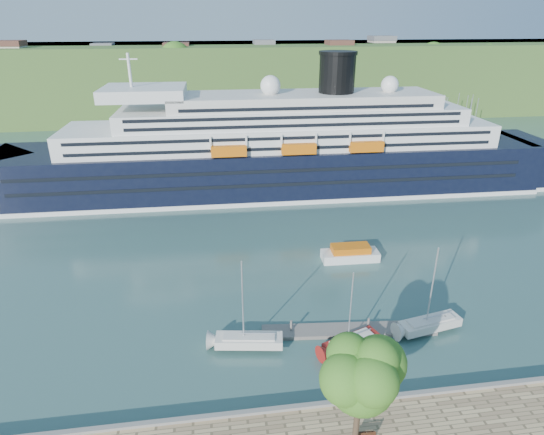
{
  "coord_description": "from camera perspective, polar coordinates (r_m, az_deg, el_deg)",
  "views": [
    {
      "loc": [
        -11.1,
        -29.26,
        32.29
      ],
      "look_at": [
        -2.7,
        30.0,
        6.01
      ],
      "focal_mm": 30.0,
      "sensor_mm": 36.0,
      "label": 1
    }
  ],
  "objects": [
    {
      "name": "park_bench",
      "position": [
        41.33,
        11.62,
        -25.05
      ],
      "size": [
        1.64,
        0.71,
        1.04
      ],
      "primitive_type": null,
      "rotation": [
        0.0,
        0.0,
        -0.03
      ],
      "color": "#4B2815",
      "rests_on": "promenade"
    },
    {
      "name": "quay_coping",
      "position": [
        44.02,
        9.73,
        -21.76
      ],
      "size": [
        220.0,
        0.5,
        0.3
      ],
      "primitive_type": "cube",
      "color": "slate",
      "rests_on": "promenade"
    },
    {
      "name": "promenade_tree",
      "position": [
        36.77,
        10.92,
        -20.88
      ],
      "size": [
        6.92,
        6.92,
        11.46
      ],
      "primitive_type": null,
      "color": "#2F681B",
      "rests_on": "promenade"
    },
    {
      "name": "tender_launch",
      "position": [
        66.98,
        9.8,
        -4.37
      ],
      "size": [
        8.43,
        3.1,
        2.31
      ],
      "primitive_type": null,
      "rotation": [
        0.0,
        0.0,
        -0.03
      ],
      "color": "#D1620C",
      "rests_on": "ground"
    },
    {
      "name": "cruise_ship",
      "position": [
        89.32,
        -0.19,
        11.53
      ],
      "size": [
        120.07,
        19.7,
        26.89
      ],
      "primitive_type": null,
      "rotation": [
        0.0,
        0.0,
        -0.02
      ],
      "color": "black",
      "rests_on": "ground"
    },
    {
      "name": "sailboat_white_near",
      "position": [
        47.42,
        -3.0,
        -11.36
      ],
      "size": [
        8.08,
        3.32,
        10.13
      ],
      "primitive_type": null,
      "rotation": [
        0.0,
        0.0,
        -0.15
      ],
      "color": "silver",
      "rests_on": "ground"
    },
    {
      "name": "floating_pontoon",
      "position": [
        53.2,
        9.6,
        -13.76
      ],
      "size": [
        19.62,
        4.15,
        0.43
      ],
      "primitive_type": null,
      "rotation": [
        0.0,
        0.0,
        -0.09
      ],
      "color": "gray",
      "rests_on": "ground"
    },
    {
      "name": "ground",
      "position": [
        44.97,
        9.54,
        -22.61
      ],
      "size": [
        400.0,
        400.0,
        0.0
      ],
      "primitive_type": "plane",
      "color": "#2D504D",
      "rests_on": "ground"
    },
    {
      "name": "far_hillside",
      "position": [
        175.79,
        -4.6,
        17.01
      ],
      "size": [
        400.0,
        50.0,
        24.0
      ],
      "primitive_type": "cube",
      "color": "#3F6327",
      "rests_on": "ground"
    },
    {
      "name": "sailboat_white_far",
      "position": [
        52.77,
        19.8,
        -8.89
      ],
      "size": [
        8.17,
        3.69,
        10.2
      ],
      "primitive_type": null,
      "rotation": [
        0.0,
        0.0,
        0.2
      ],
      "color": "silver",
      "rests_on": "ground"
    },
    {
      "name": "sailboat_red",
      "position": [
        48.24,
        10.24,
        -11.81
      ],
      "size": [
        7.31,
        4.33,
        9.13
      ],
      "primitive_type": null,
      "rotation": [
        0.0,
        0.0,
        0.36
      ],
      "color": "maroon",
      "rests_on": "ground"
    }
  ]
}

